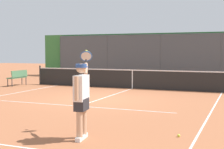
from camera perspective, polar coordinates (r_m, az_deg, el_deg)
The scene contains 7 objects.
ground_plane at distance 12.90m, azimuth -2.19°, elevation -4.35°, with size 60.00×60.00×0.00m, color #A8603D.
court_line_markings at distance 11.10m, azimuth -6.54°, elevation -5.74°, with size 8.69×10.49×0.01m.
fence_backdrop at distance 22.73m, azimuth 8.79°, elevation 3.18°, with size 18.38×1.37×3.11m.
tennis_net at distance 16.58m, azimuth 3.57°, elevation -0.75°, with size 11.17×0.09×1.07m.
tennis_player at distance 7.04m, azimuth -5.33°, elevation -3.63°, with size 0.60×1.33×1.92m.
tennis_ball_near_baseline at distance 7.51m, azimuth 11.54°, elevation -10.36°, with size 0.07×0.07×0.07m, color #D6E042.
courtside_bench at distance 18.65m, azimuth -16.04°, elevation -0.30°, with size 0.40×1.30×0.84m.
Camera 1 is at (-5.27, 11.62, 1.90)m, focal length 52.56 mm.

